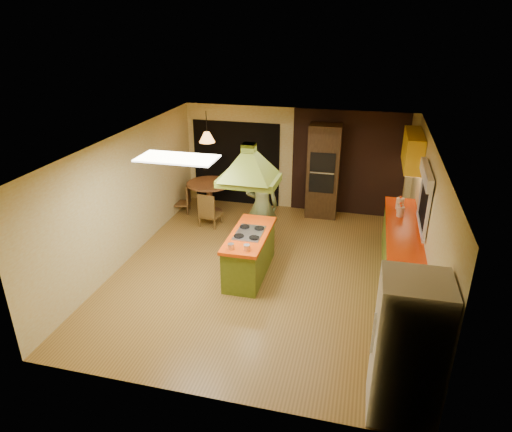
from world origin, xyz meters
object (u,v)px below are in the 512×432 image
(kitchen_island, at_px, (249,253))
(refrigerator, at_px, (408,349))
(dining_table, at_px, (209,192))
(man, at_px, (262,206))
(wall_oven, at_px, (323,171))
(canister_large, at_px, (400,204))

(kitchen_island, xyz_separation_m, refrigerator, (2.60, -2.69, 0.50))
(kitchen_island, bearing_deg, dining_table, 123.02)
(dining_table, bearing_deg, kitchen_island, -56.60)
(kitchen_island, height_order, dining_table, kitchen_island)
(man, bearing_deg, wall_oven, -129.34)
(man, distance_m, canister_large, 2.75)
(kitchen_island, distance_m, canister_large, 3.19)
(refrigerator, height_order, wall_oven, wall_oven)
(dining_table, bearing_deg, refrigerator, -50.72)
(man, relative_size, dining_table, 1.70)
(kitchen_island, bearing_deg, man, 92.04)
(refrigerator, relative_size, dining_table, 1.76)
(refrigerator, bearing_deg, dining_table, 128.32)
(dining_table, bearing_deg, man, -39.85)
(kitchen_island, xyz_separation_m, wall_oven, (0.97, 3.11, 0.68))
(dining_table, height_order, canister_large, canister_large)
(refrigerator, bearing_deg, wall_oven, 104.73)
(canister_large, bearing_deg, dining_table, 168.34)
(man, bearing_deg, kitchen_island, 81.11)
(kitchen_island, distance_m, refrigerator, 3.78)
(man, distance_m, dining_table, 2.14)
(kitchen_island, relative_size, man, 0.93)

